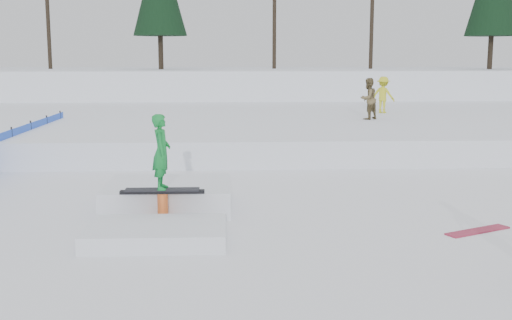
{
  "coord_description": "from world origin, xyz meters",
  "views": [
    {
      "loc": [
        -0.1,
        -10.81,
        3.18
      ],
      "look_at": [
        0.5,
        2.0,
        1.1
      ],
      "focal_mm": 45.0,
      "sensor_mm": 36.0,
      "label": 1
    }
  ],
  "objects": [
    {
      "name": "loose_board_red",
      "position": [
        4.5,
        0.38,
        0.01
      ],
      "size": [
        1.38,
        0.87,
        0.03
      ],
      "primitive_type": "cube",
      "rotation": [
        0.0,
        0.0,
        0.46
      ],
      "color": "#97263E",
      "rests_on": "ground"
    },
    {
      "name": "walker_ygreen",
      "position": [
        6.55,
        16.09,
        1.57
      ],
      "size": [
        1.14,
        1.05,
        1.54
      ],
      "primitive_type": "imported",
      "rotation": [
        0.0,
        0.0,
        2.51
      ],
      "color": "gold",
      "rests_on": "snow_midrise"
    },
    {
      "name": "walker_olive",
      "position": [
        5.3,
        13.33,
        1.59
      ],
      "size": [
        0.97,
        0.93,
        1.57
      ],
      "primitive_type": "imported",
      "rotation": [
        0.0,
        0.0,
        3.77
      ],
      "color": "brown",
      "rests_on": "snow_midrise"
    },
    {
      "name": "snow_midrise",
      "position": [
        0.0,
        16.0,
        0.4
      ],
      "size": [
        50.0,
        18.0,
        0.8
      ],
      "primitive_type": "cube",
      "color": "white",
      "rests_on": "ground"
    },
    {
      "name": "snow_berm",
      "position": [
        0.0,
        30.0,
        1.2
      ],
      "size": [
        60.0,
        14.0,
        2.4
      ],
      "primitive_type": "cube",
      "color": "white",
      "rests_on": "ground"
    },
    {
      "name": "ground",
      "position": [
        0.0,
        0.0,
        0.0
      ],
      "size": [
        120.0,
        120.0,
        0.0
      ],
      "primitive_type": "plane",
      "color": "white"
    },
    {
      "name": "jib_rail_feature",
      "position": [
        -1.32,
        1.77,
        0.3
      ],
      "size": [
        2.6,
        4.4,
        2.11
      ],
      "color": "white",
      "rests_on": "ground"
    }
  ]
}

